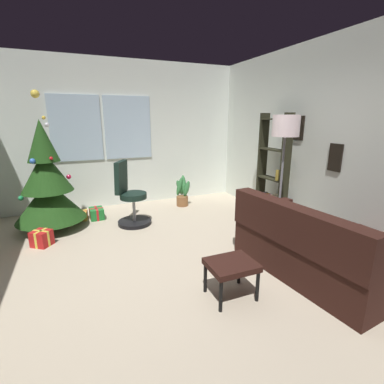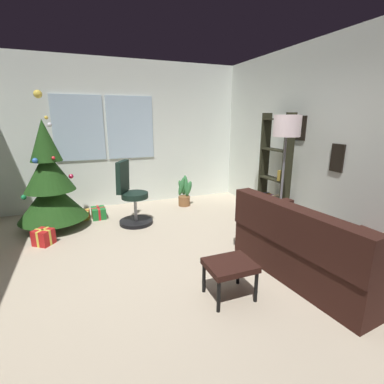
{
  "view_description": "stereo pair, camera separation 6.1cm",
  "coord_description": "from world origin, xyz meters",
  "px_view_note": "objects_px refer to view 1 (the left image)",
  "views": [
    {
      "loc": [
        -0.9,
        -2.72,
        1.75
      ],
      "look_at": [
        0.39,
        0.33,
        0.87
      ],
      "focal_mm": 26.06,
      "sensor_mm": 36.0,
      "label": 1
    },
    {
      "loc": [
        -0.84,
        -2.75,
        1.75
      ],
      "look_at": [
        0.39,
        0.33,
        0.87
      ],
      "focal_mm": 26.06,
      "sensor_mm": 36.0,
      "label": 2
    }
  ],
  "objects_px": {
    "gift_box_red": "(42,238)",
    "potted_plant": "(182,192)",
    "couch": "(325,250)",
    "footstool": "(231,267)",
    "office_chair": "(130,200)",
    "floor_lamp": "(285,136)",
    "holiday_tree": "(48,185)",
    "gift_box_green": "(97,213)",
    "bookshelf": "(273,175)",
    "gift_box_gold": "(80,216)"
  },
  "relations": [
    {
      "from": "couch",
      "to": "bookshelf",
      "type": "bearing_deg",
      "value": 71.7
    },
    {
      "from": "floor_lamp",
      "to": "gift_box_red",
      "type": "bearing_deg",
      "value": 159.92
    },
    {
      "from": "couch",
      "to": "office_chair",
      "type": "relative_size",
      "value": 1.7
    },
    {
      "from": "couch",
      "to": "footstool",
      "type": "height_order",
      "value": "couch"
    },
    {
      "from": "potted_plant",
      "to": "couch",
      "type": "bearing_deg",
      "value": -79.84
    },
    {
      "from": "holiday_tree",
      "to": "bookshelf",
      "type": "distance_m",
      "value": 3.67
    },
    {
      "from": "footstool",
      "to": "gift_box_gold",
      "type": "xyz_separation_m",
      "value": [
        -1.35,
        2.93,
        -0.25
      ]
    },
    {
      "from": "footstool",
      "to": "bookshelf",
      "type": "distance_m",
      "value": 2.45
    },
    {
      "from": "couch",
      "to": "gift_box_gold",
      "type": "relative_size",
      "value": 6.51
    },
    {
      "from": "footstool",
      "to": "floor_lamp",
      "type": "bearing_deg",
      "value": 34.19
    },
    {
      "from": "gift_box_red",
      "to": "gift_box_gold",
      "type": "height_order",
      "value": "gift_box_red"
    },
    {
      "from": "office_chair",
      "to": "gift_box_red",
      "type": "bearing_deg",
      "value": -165.16
    },
    {
      "from": "gift_box_red",
      "to": "gift_box_green",
      "type": "height_order",
      "value": "gift_box_red"
    },
    {
      "from": "potted_plant",
      "to": "gift_box_red",
      "type": "bearing_deg",
      "value": -158.06
    },
    {
      "from": "office_chair",
      "to": "bookshelf",
      "type": "height_order",
      "value": "bookshelf"
    },
    {
      "from": "gift_box_gold",
      "to": "bookshelf",
      "type": "distance_m",
      "value": 3.44
    },
    {
      "from": "footstool",
      "to": "potted_plant",
      "type": "distance_m",
      "value": 3.11
    },
    {
      "from": "footstool",
      "to": "gift_box_green",
      "type": "relative_size",
      "value": 1.5
    },
    {
      "from": "couch",
      "to": "potted_plant",
      "type": "relative_size",
      "value": 2.91
    },
    {
      "from": "office_chair",
      "to": "footstool",
      "type": "bearing_deg",
      "value": -77.24
    },
    {
      "from": "gift_box_red",
      "to": "floor_lamp",
      "type": "bearing_deg",
      "value": -20.08
    },
    {
      "from": "gift_box_gold",
      "to": "office_chair",
      "type": "distance_m",
      "value": 1.04
    },
    {
      "from": "couch",
      "to": "gift_box_green",
      "type": "height_order",
      "value": "couch"
    },
    {
      "from": "floor_lamp",
      "to": "couch",
      "type": "bearing_deg",
      "value": -95.74
    },
    {
      "from": "office_chair",
      "to": "potted_plant",
      "type": "height_order",
      "value": "office_chair"
    },
    {
      "from": "gift_box_green",
      "to": "floor_lamp",
      "type": "bearing_deg",
      "value": -40.4
    },
    {
      "from": "couch",
      "to": "office_chair",
      "type": "xyz_separation_m",
      "value": [
        -1.74,
        2.43,
        0.12
      ]
    },
    {
      "from": "couch",
      "to": "gift_box_gold",
      "type": "xyz_separation_m",
      "value": [
        -2.54,
        2.98,
        -0.23
      ]
    },
    {
      "from": "couch",
      "to": "footstool",
      "type": "bearing_deg",
      "value": 177.62
    },
    {
      "from": "gift_box_green",
      "to": "office_chair",
      "type": "xyz_separation_m",
      "value": [
        0.52,
        -0.5,
        0.33
      ]
    },
    {
      "from": "gift_box_red",
      "to": "potted_plant",
      "type": "bearing_deg",
      "value": 21.94
    },
    {
      "from": "holiday_tree",
      "to": "office_chair",
      "type": "distance_m",
      "value": 1.29
    },
    {
      "from": "gift_box_red",
      "to": "bookshelf",
      "type": "relative_size",
      "value": 0.17
    },
    {
      "from": "couch",
      "to": "gift_box_red",
      "type": "relative_size",
      "value": 5.72
    },
    {
      "from": "gift_box_red",
      "to": "floor_lamp",
      "type": "height_order",
      "value": "floor_lamp"
    },
    {
      "from": "couch",
      "to": "gift_box_green",
      "type": "bearing_deg",
      "value": 127.65
    },
    {
      "from": "gift_box_green",
      "to": "gift_box_gold",
      "type": "relative_size",
      "value": 1.11
    },
    {
      "from": "holiday_tree",
      "to": "gift_box_red",
      "type": "height_order",
      "value": "holiday_tree"
    },
    {
      "from": "gift_box_green",
      "to": "couch",
      "type": "bearing_deg",
      "value": -52.35
    },
    {
      "from": "gift_box_gold",
      "to": "potted_plant",
      "type": "bearing_deg",
      "value": 3.15
    },
    {
      "from": "couch",
      "to": "floor_lamp",
      "type": "bearing_deg",
      "value": 84.26
    },
    {
      "from": "floor_lamp",
      "to": "potted_plant",
      "type": "bearing_deg",
      "value": 106.65
    },
    {
      "from": "couch",
      "to": "bookshelf",
      "type": "relative_size",
      "value": 1.0
    },
    {
      "from": "footstool",
      "to": "gift_box_red",
      "type": "xyz_separation_m",
      "value": [
        -1.87,
        2.03,
        -0.22
      ]
    },
    {
      "from": "gift_box_red",
      "to": "gift_box_green",
      "type": "bearing_deg",
      "value": 46.66
    },
    {
      "from": "office_chair",
      "to": "floor_lamp",
      "type": "relative_size",
      "value": 0.6
    },
    {
      "from": "gift_box_red",
      "to": "office_chair",
      "type": "xyz_separation_m",
      "value": [
        1.33,
        0.35,
        0.32
      ]
    },
    {
      "from": "couch",
      "to": "potted_plant",
      "type": "bearing_deg",
      "value": 100.16
    },
    {
      "from": "holiday_tree",
      "to": "gift_box_red",
      "type": "xyz_separation_m",
      "value": [
        -0.11,
        -0.64,
        -0.62
      ]
    },
    {
      "from": "couch",
      "to": "gift_box_gold",
      "type": "height_order",
      "value": "couch"
    }
  ]
}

